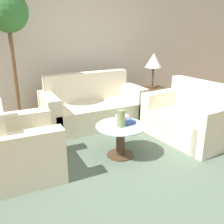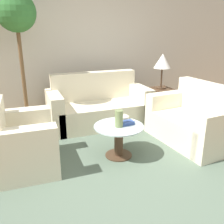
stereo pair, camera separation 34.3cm
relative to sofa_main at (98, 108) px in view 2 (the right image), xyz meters
name	(u,v)px [view 2 (the right image)]	position (x,y,z in m)	size (l,w,h in m)	color
ground_plane	(151,182)	(-0.02, -1.97, -0.29)	(14.00, 14.00, 0.00)	brown
wall_back	(84,47)	(-0.02, 0.81, 1.01)	(10.00, 0.06, 2.60)	beige
rug	(119,155)	(-0.12, -1.27, -0.29)	(3.37, 3.37, 0.01)	#4C5B4C
sofa_main	(98,108)	(0.00, 0.00, 0.00)	(1.75, 0.80, 0.90)	beige
armchair	(19,146)	(-1.37, -1.12, 0.00)	(0.76, 0.92, 0.87)	beige
loveseat	(194,123)	(1.12, -1.22, 0.00)	(0.88, 1.35, 0.88)	beige
coffee_table	(119,137)	(-0.12, -1.27, -0.01)	(0.65, 0.65, 0.44)	#422D1E
side_table	(160,103)	(1.23, -0.07, -0.01)	(0.42, 0.42, 0.56)	#422D1E
table_lamp	(162,62)	(1.23, -0.07, 0.77)	(0.31, 0.31, 0.65)	#422D1E
potted_plant	(18,31)	(-1.20, 0.17, 1.31)	(0.60, 0.60, 2.18)	#93704C
vase	(119,119)	(-0.14, -1.30, 0.26)	(0.11, 0.11, 0.22)	#6B7A4C
bowl	(122,118)	(0.00, -1.08, 0.18)	(0.18, 0.18, 0.06)	beige
book_stack	(125,123)	(-0.04, -1.27, 0.17)	(0.25, 0.13, 0.05)	#334C8C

